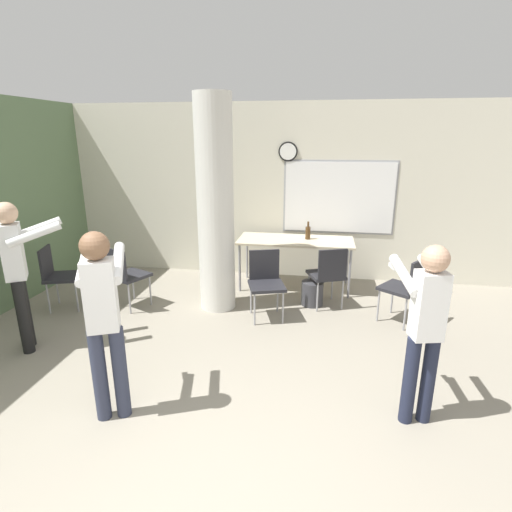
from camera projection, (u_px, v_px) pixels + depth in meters
The scene contains 13 objects.
wall_back at pixel (279, 192), 6.51m from camera, with size 8.00×0.15×2.80m.
support_pillar at pixel (215, 207), 5.19m from camera, with size 0.48×0.48×2.80m.
folding_table at pixel (296, 243), 6.09m from camera, with size 1.75×0.73×0.77m.
bottle_on_table at pixel (308, 232), 6.07m from camera, with size 0.08×0.08×0.27m.
waste_bin at pixel (312, 293), 5.60m from camera, with size 0.31×0.31×0.34m.
chair_table_front at pixel (266, 279), 5.14m from camera, with size 0.55×0.55×0.87m.
chair_mid_room at pixel (406, 285), 4.94m from camera, with size 0.62×0.62×0.87m.
chair_by_left_wall at pixel (58, 273), 5.39m from camera, with size 0.55×0.55×0.87m.
chair_near_pillar at pixel (125, 273), 5.39m from camera, with size 0.58×0.58×0.87m.
chair_table_right at pixel (328, 272), 5.41m from camera, with size 0.57×0.57×0.87m.
person_playing_side at pixel (425, 321), 3.12m from camera, with size 0.43×0.59×1.52m.
person_watching_back at pixel (18, 266), 4.21m from camera, with size 0.66×0.59×1.65m.
person_playing_front at pixel (103, 312), 3.15m from camera, with size 0.52×0.65×1.61m.
Camera 1 is at (0.71, -1.45, 2.29)m, focal length 28.00 mm.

